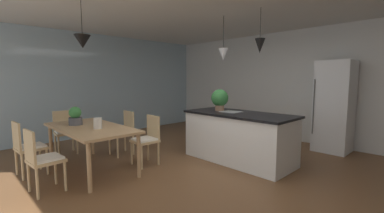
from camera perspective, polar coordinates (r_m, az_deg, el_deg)
ground_plane at (r=4.24m, az=4.07°, el=-15.13°), size 10.00×8.40×0.04m
wall_back_kitchen at (r=6.74m, az=23.08°, el=4.24°), size 10.00×0.12×2.70m
window_wall_left_glazing at (r=7.32m, az=-20.28°, el=4.47°), size 0.06×8.40×2.70m
dining_table at (r=4.58m, az=-21.82°, el=-5.03°), size 1.88×0.93×0.73m
chair_window_end at (r=5.83m, az=-26.61°, el=-4.82°), size 0.44×0.44×0.87m
chair_near_left at (r=4.79m, az=-33.03°, el=-7.47°), size 0.42×0.42×0.87m
chair_far_right at (r=4.63m, az=-10.02°, el=-6.99°), size 0.41×0.41×0.87m
chair_far_left at (r=5.34m, az=-15.15°, el=-5.34°), size 0.41×0.41×0.87m
chair_near_right at (r=3.98m, az=-30.64°, el=-9.96°), size 0.43×0.43×0.87m
kitchen_island at (r=4.83m, az=10.42°, el=-6.60°), size 2.02×0.93×0.91m
refrigerator at (r=6.09m, az=29.26°, el=-0.01°), size 0.66×0.67×1.90m
pendant_over_table at (r=4.34m, az=-23.35°, el=13.25°), size 0.25×0.25×0.71m
pendant_over_island_main at (r=4.97m, az=7.02°, el=11.53°), size 0.19×0.19×0.83m
pendant_over_island_aux at (r=4.53m, az=14.98°, el=13.05°), size 0.17×0.17×0.75m
potted_plant_on_island at (r=5.01m, az=6.25°, el=1.74°), size 0.34×0.34×0.42m
potted_plant_on_table at (r=4.82m, az=-24.72°, el=-2.01°), size 0.22×0.22×0.32m
vase_on_dining_table at (r=4.32m, az=-20.38°, el=-3.55°), size 0.13×0.13×0.17m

